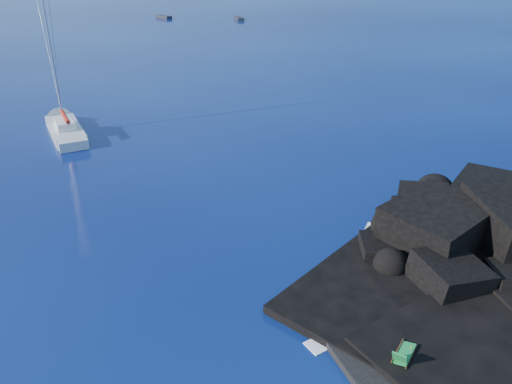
# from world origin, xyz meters

# --- Properties ---
(beach) EXTENTS (9.08, 6.86, 0.70)m
(beach) POSITION_xyz_m (4.50, 0.50, 0.00)
(beach) COLOR black
(beach) RESTS_ON ground
(surf_foam) EXTENTS (10.00, 8.00, 0.06)m
(surf_foam) POSITION_xyz_m (5.00, 5.00, 0.00)
(surf_foam) COLOR white
(surf_foam) RESTS_ON ground
(sailboat) EXTENTS (2.65, 12.31, 12.89)m
(sailboat) POSITION_xyz_m (-5.32, 36.17, 0.00)
(sailboat) COLOR silver
(sailboat) RESTS_ON ground
(deck_chair) EXTENTS (1.73, 1.42, 1.10)m
(deck_chair) POSITION_xyz_m (2.63, 0.19, 0.90)
(deck_chair) COLOR #1A7534
(deck_chair) RESTS_ON beach
(towel) EXTENTS (2.26, 1.78, 0.05)m
(towel) POSITION_xyz_m (4.47, 1.43, 0.38)
(towel) COLOR silver
(towel) RESTS_ON beach
(sunbather) EXTENTS (1.67, 1.10, 0.22)m
(sunbather) POSITION_xyz_m (4.47, 1.43, 0.51)
(sunbather) COLOR tan
(sunbather) RESTS_ON towel
(marker_cone) EXTENTS (0.39, 0.39, 0.48)m
(marker_cone) POSITION_xyz_m (3.06, 0.27, 0.59)
(marker_cone) COLOR orange
(marker_cone) RESTS_ON beach
(distant_boat_a) EXTENTS (2.90, 5.33, 0.68)m
(distant_boat_a) POSITION_xyz_m (29.96, 118.05, 0.00)
(distant_boat_a) COLOR #242328
(distant_boat_a) RESTS_ON ground
(distant_boat_b) EXTENTS (2.58, 5.18, 0.66)m
(distant_boat_b) POSITION_xyz_m (45.55, 106.54, 0.00)
(distant_boat_b) COLOR #222327
(distant_boat_b) RESTS_ON ground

